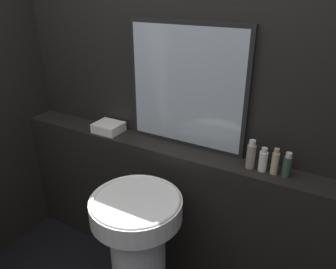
% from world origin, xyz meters
% --- Properties ---
extents(wall_back, '(8.00, 0.06, 2.50)m').
position_xyz_m(wall_back, '(0.00, 1.44, 1.25)').
color(wall_back, black).
rests_on(wall_back, ground_plane).
extents(vanity_counter, '(2.30, 0.20, 0.94)m').
position_xyz_m(vanity_counter, '(0.00, 1.31, 0.47)').
color(vanity_counter, black).
rests_on(vanity_counter, ground_plane).
extents(pedestal_sink, '(0.50, 0.50, 0.85)m').
position_xyz_m(pedestal_sink, '(0.06, 0.87, 0.50)').
color(pedestal_sink, white).
rests_on(pedestal_sink, ground_plane).
extents(mirror, '(0.76, 0.03, 0.75)m').
position_xyz_m(mirror, '(0.08, 1.40, 1.31)').
color(mirror, black).
rests_on(mirror, vanity_counter).
extents(towel_stack, '(0.19, 0.16, 0.06)m').
position_xyz_m(towel_stack, '(-0.47, 1.31, 0.97)').
color(towel_stack, white).
rests_on(towel_stack, vanity_counter).
extents(shampoo_bottle, '(0.05, 0.05, 0.17)m').
position_xyz_m(shampoo_bottle, '(0.53, 1.31, 1.02)').
color(shampoo_bottle, gray).
rests_on(shampoo_bottle, vanity_counter).
extents(conditioner_bottle, '(0.05, 0.05, 0.14)m').
position_xyz_m(conditioner_bottle, '(0.60, 1.31, 1.00)').
color(conditioner_bottle, white).
rests_on(conditioner_bottle, vanity_counter).
extents(lotion_bottle, '(0.04, 0.04, 0.15)m').
position_xyz_m(lotion_bottle, '(0.66, 1.31, 1.01)').
color(lotion_bottle, '#C6B284').
rests_on(lotion_bottle, vanity_counter).
extents(body_wash_bottle, '(0.04, 0.04, 0.14)m').
position_xyz_m(body_wash_bottle, '(0.72, 1.31, 1.00)').
color(body_wash_bottle, '#2D4C3D').
rests_on(body_wash_bottle, vanity_counter).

